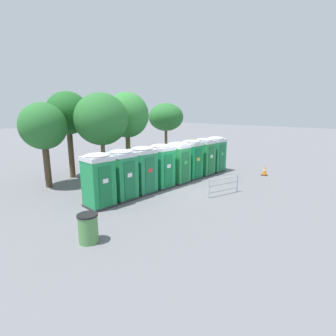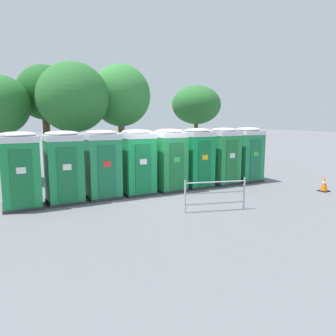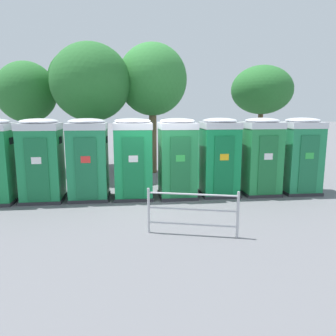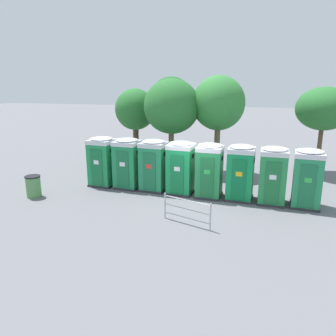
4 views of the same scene
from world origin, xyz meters
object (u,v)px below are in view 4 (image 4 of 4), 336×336
street_tree_1 (172,107)px  street_tree_4 (135,110)px  street_tree_2 (324,109)px  street_tree_0 (219,104)px  portapotty_1 (127,163)px  portapotty_6 (273,175)px  portapotty_5 (240,172)px  event_barrier (187,210)px  portapotty_0 (102,161)px  portapotty_7 (307,178)px  portapotty_4 (209,170)px  street_tree_3 (171,99)px  portapotty_2 (154,165)px  trash_can (33,186)px  portapotty_3 (181,167)px

street_tree_1 → street_tree_4: 3.23m
street_tree_2 → street_tree_0: bearing=-167.3°
portapotty_1 → portapotty_6: size_ratio=1.00×
portapotty_5 → street_tree_2: bearing=53.3°
street_tree_1 → event_barrier: bearing=-71.5°
portapotty_1 → street_tree_1: street_tree_1 is taller
portapotty_0 → event_barrier: (5.20, -3.71, -0.72)m
street_tree_2 → event_barrier: (-5.98, -8.93, -3.19)m
portapotty_6 → portapotty_7: (1.40, -0.10, -0.00)m
portapotty_4 → portapotty_7: same height
street_tree_1 → street_tree_3: 2.64m
street_tree_2 → street_tree_1: bearing=-167.4°
street_tree_1 → portapotty_7: bearing=-29.9°
portapotty_2 → portapotty_4: same height
portapotty_5 → portapotty_7: size_ratio=1.00×
street_tree_1 → trash_can: 8.52m
portapotty_0 → portapotty_3: bearing=-3.2°
portapotty_6 → portapotty_7: bearing=-3.9°
portapotty_3 → portapotty_7: bearing=-4.1°
portapotty_3 → portapotty_5: bearing=-3.5°
portapotty_7 → event_barrier: portapotty_7 is taller
portapotty_6 → street_tree_4: street_tree_4 is taller
portapotty_4 → street_tree_0: street_tree_0 is taller
street_tree_1 → street_tree_3: street_tree_3 is taller
portapotty_2 → street_tree_3: 6.69m
portapotty_6 → street_tree_4: (-8.33, 5.46, 2.22)m
portapotty_3 → portapotty_4: (1.39, -0.16, 0.00)m
portapotty_1 → street_tree_4: size_ratio=0.52×
portapotty_6 → street_tree_2: bearing=64.0°
portapotty_1 → portapotty_7: 8.39m
portapotty_7 → street_tree_2: 6.51m
portapotty_5 → street_tree_4: 9.03m
street_tree_2 → street_tree_4: bearing=-178.5°
portapotty_0 → street_tree_3: street_tree_3 is taller
portapotty_1 → event_barrier: portapotty_1 is taller
street_tree_0 → event_barrier: 8.39m
portapotty_1 → portapotty_5: bearing=-3.6°
portapotty_5 → portapotty_6: 1.40m
portapotty_0 → portapotty_1: (1.40, -0.05, 0.00)m
portapotty_0 → portapotty_5: same height
street_tree_3 → trash_can: 10.23m
street_tree_3 → street_tree_2: bearing=-4.3°
street_tree_2 → portapotty_5: bearing=-126.7°
portapotty_6 → event_barrier: bearing=-135.1°
portapotty_2 → portapotty_5: size_ratio=1.00×
portapotty_3 → street_tree_4: bearing=128.8°
street_tree_2 → portapotty_0: bearing=-155.0°
portapotty_7 → street_tree_0: size_ratio=0.45×
portapotty_6 → trash_can: bearing=-169.5°
portapotty_1 → event_barrier: bearing=-43.9°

